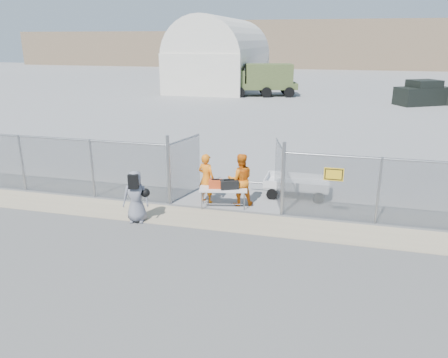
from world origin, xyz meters
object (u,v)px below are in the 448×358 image
(folding_table, at_px, (223,198))
(utility_trailer, at_px, (297,186))
(security_worker_right, at_px, (240,180))
(visitor, at_px, (136,196))
(security_worker_left, at_px, (206,178))

(folding_table, bearing_deg, utility_trailer, 25.93)
(folding_table, xyz_separation_m, security_worker_right, (0.52, 0.40, 0.59))
(security_worker_right, xyz_separation_m, utility_trailer, (1.86, 1.46, -0.56))
(folding_table, xyz_separation_m, visitor, (-2.40, -1.88, 0.50))
(visitor, bearing_deg, security_worker_left, 39.58)
(security_worker_left, bearing_deg, utility_trailer, -134.87)
(visitor, height_order, utility_trailer, visitor)
(security_worker_right, distance_m, utility_trailer, 2.43)
(folding_table, height_order, visitor, visitor)
(security_worker_left, distance_m, utility_trailer, 3.49)
(folding_table, relative_size, security_worker_right, 0.88)
(folding_table, bearing_deg, visitor, -153.90)
(visitor, xyz_separation_m, utility_trailer, (4.78, 3.74, -0.48))
(folding_table, height_order, security_worker_left, security_worker_left)
(folding_table, relative_size, utility_trailer, 0.54)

